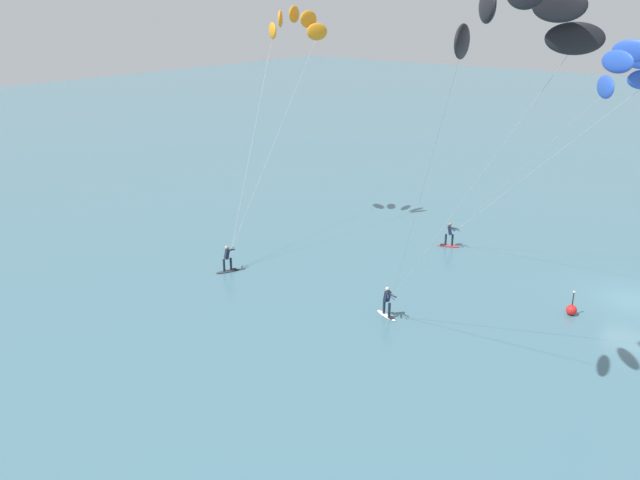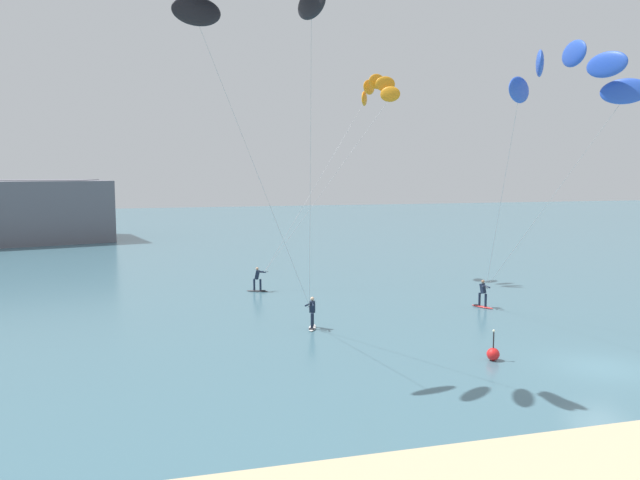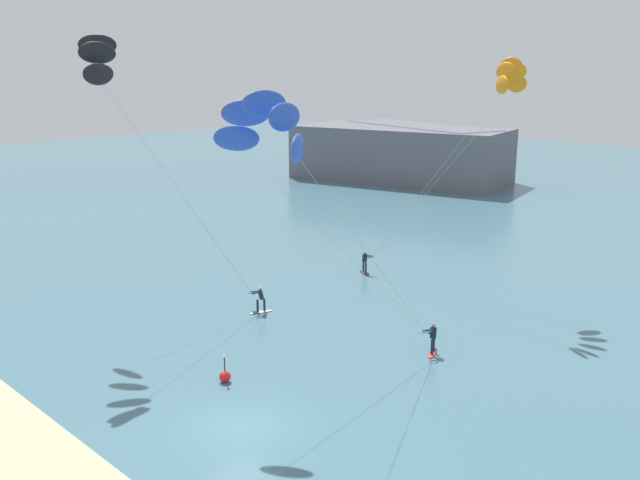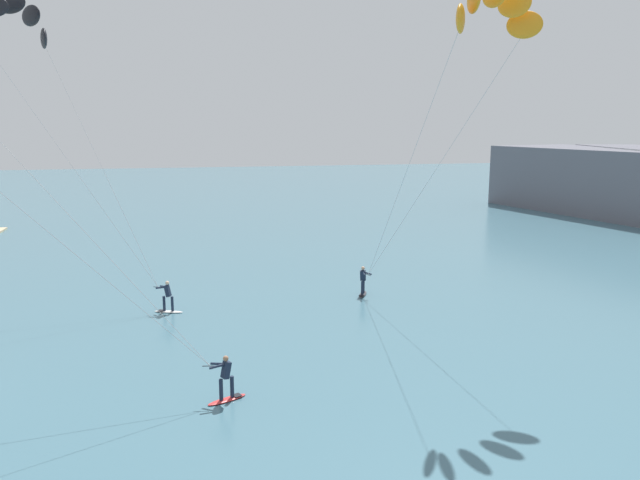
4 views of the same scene
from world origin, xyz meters
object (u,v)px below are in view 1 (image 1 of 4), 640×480
at_px(kitesurfer_mid_water, 621,75).
at_px(marker_buoy, 571,310).
at_px(kitesurfer_nearshore, 515,33).
at_px(kitesurfer_far_out, 291,34).

height_order(kitesurfer_mid_water, marker_buoy, kitesurfer_mid_water).
height_order(kitesurfer_nearshore, kitesurfer_far_out, kitesurfer_nearshore).
relative_size(kitesurfer_nearshore, marker_buoy, 11.82).
bearing_deg(kitesurfer_far_out, kitesurfer_nearshore, -120.82).
xyz_separation_m(kitesurfer_nearshore, kitesurfer_far_out, (12.02, 20.16, -1.01)).
relative_size(kitesurfer_nearshore, kitesurfer_mid_water, 1.19).
relative_size(kitesurfer_nearshore, kitesurfer_far_out, 1.07).
bearing_deg(marker_buoy, kitesurfer_nearshore, 177.20).
xyz_separation_m(kitesurfer_mid_water, kitesurfer_far_out, (-1.62, 20.43, 1.47)).
bearing_deg(marker_buoy, kitesurfer_far_out, 85.02).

